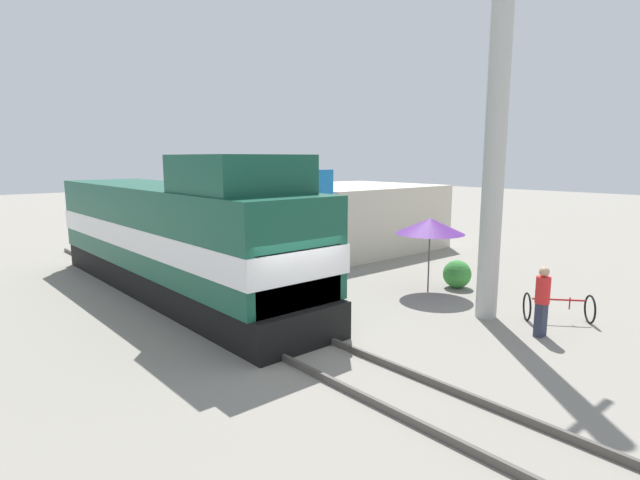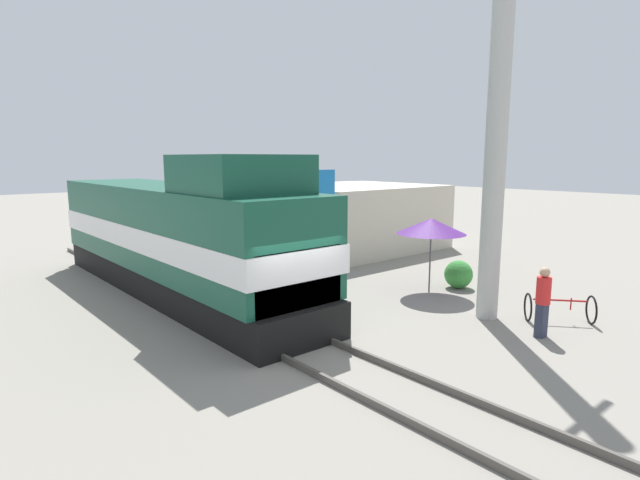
# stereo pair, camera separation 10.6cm
# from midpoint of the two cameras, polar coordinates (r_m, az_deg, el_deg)

# --- Properties ---
(ground_plane) EXTENTS (120.00, 120.00, 0.00)m
(ground_plane) POSITION_cam_midpoint_polar(r_m,az_deg,el_deg) (12.03, -3.94, -11.65)
(ground_plane) COLOR gray
(rail_near) EXTENTS (0.08, 32.20, 0.15)m
(rail_near) POSITION_cam_midpoint_polar(r_m,az_deg,el_deg) (11.61, -6.82, -12.08)
(rail_near) COLOR #4C4742
(rail_near) RESTS_ON ground_plane
(rail_far) EXTENTS (0.08, 32.20, 0.15)m
(rail_far) POSITION_cam_midpoint_polar(r_m,az_deg,el_deg) (12.42, -1.26, -10.56)
(rail_far) COLOR #4C4742
(rail_far) RESTS_ON ground_plane
(locomotive) EXTENTS (2.92, 13.51, 4.39)m
(locomotive) POSITION_cam_midpoint_polar(r_m,az_deg,el_deg) (16.23, -16.04, 0.31)
(locomotive) COLOR black
(locomotive) RESTS_ON ground_plane
(utility_pole) EXTENTS (1.80, 0.56, 9.96)m
(utility_pole) POSITION_cam_midpoint_polar(r_m,az_deg,el_deg) (13.92, 19.26, 11.75)
(utility_pole) COLOR #B2B2AD
(utility_pole) RESTS_ON ground_plane
(vendor_umbrella) EXTENTS (2.20, 2.20, 2.41)m
(vendor_umbrella) POSITION_cam_midpoint_polar(r_m,az_deg,el_deg) (16.26, 12.29, 1.57)
(vendor_umbrella) COLOR #4C4C4C
(vendor_umbrella) RESTS_ON ground_plane
(billboard_sign) EXTENTS (2.25, 0.12, 3.89)m
(billboard_sign) POSITION_cam_midpoint_polar(r_m,az_deg,el_deg) (17.79, -1.40, 4.88)
(billboard_sign) COLOR #595959
(billboard_sign) RESTS_ON ground_plane
(shrub_cluster) EXTENTS (0.94, 0.94, 0.94)m
(shrub_cluster) POSITION_cam_midpoint_polar(r_m,az_deg,el_deg) (17.33, 15.23, -3.77)
(shrub_cluster) COLOR #388C38
(shrub_cluster) RESTS_ON ground_plane
(person_bystander) EXTENTS (0.34, 0.34, 1.73)m
(person_bystander) POSITION_cam_midpoint_polar(r_m,az_deg,el_deg) (13.25, 23.85, -6.17)
(person_bystander) COLOR #2D3347
(person_bystander) RESTS_ON ground_plane
(bicycle) EXTENTS (1.63, 1.74, 0.76)m
(bicycle) POSITION_cam_midpoint_polar(r_m,az_deg,el_deg) (14.73, 25.39, -6.99)
(bicycle) COLOR black
(bicycle) RESTS_ON ground_plane
(building_block_distant) EXTENTS (7.49, 6.21, 3.02)m
(building_block_distant) POSITION_cam_midpoint_polar(r_m,az_deg,el_deg) (24.05, 3.43, 2.66)
(building_block_distant) COLOR beige
(building_block_distant) RESTS_ON ground_plane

